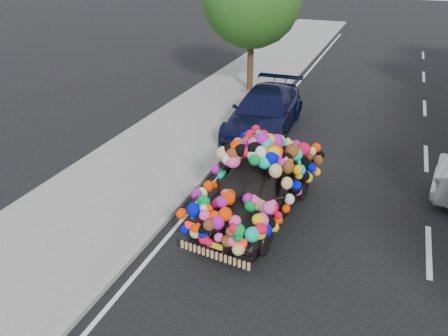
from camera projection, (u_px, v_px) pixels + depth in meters
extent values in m
plane|color=black|center=(271.00, 217.00, 10.79)|extent=(100.00, 100.00, 0.00)
cube|color=gray|center=(123.00, 183.00, 12.18)|extent=(4.00, 60.00, 0.12)
cube|color=gray|center=(186.00, 197.00, 11.53)|extent=(0.15, 60.00, 0.13)
cylinder|color=#332114|center=(250.00, 61.00, 19.24)|extent=(0.28, 0.28, 2.73)
imported|color=black|center=(258.00, 187.00, 10.63)|extent=(2.18, 4.51, 1.48)
cube|color=red|center=(190.00, 226.00, 9.13)|extent=(0.22, 0.08, 0.14)
cube|color=red|center=(242.00, 242.00, 8.64)|extent=(0.22, 0.08, 0.14)
cube|color=yellow|center=(215.00, 246.00, 9.02)|extent=(0.34, 0.07, 0.12)
imported|color=black|center=(265.00, 112.00, 15.33)|extent=(2.29, 5.17, 1.48)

